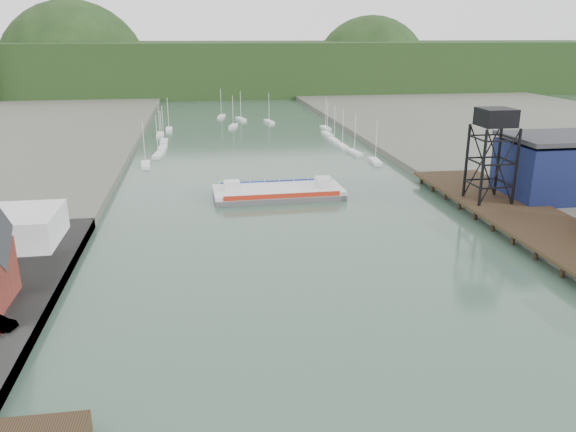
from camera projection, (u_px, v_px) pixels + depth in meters
name	position (u px, v px, depth m)	size (l,w,h in m)	color
east_pier	(539.00, 224.00, 87.01)	(14.00, 70.00, 2.45)	black
lift_tower	(495.00, 123.00, 94.69)	(6.50, 6.50, 16.00)	black
blue_shed	(562.00, 167.00, 101.44)	(20.50, 14.50, 11.30)	black
marina_sailboats	(249.00, 137.00, 169.83)	(57.71, 92.65, 0.90)	silver
distant_hills	(215.00, 70.00, 319.18)	(500.00, 120.00, 80.00)	black
chain_ferry	(278.00, 192.00, 108.12)	(24.93, 10.60, 3.56)	#505053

